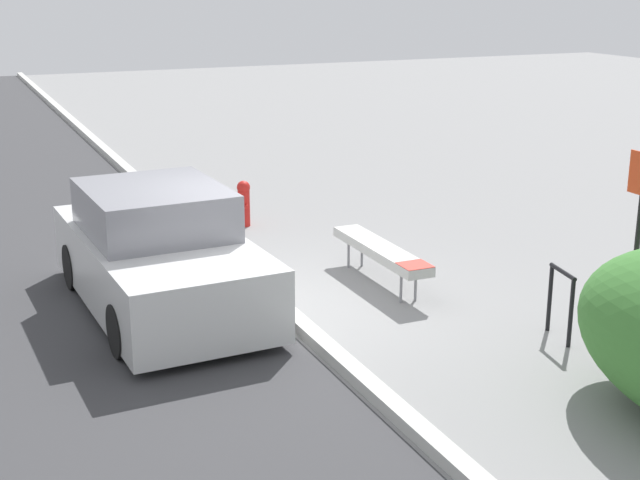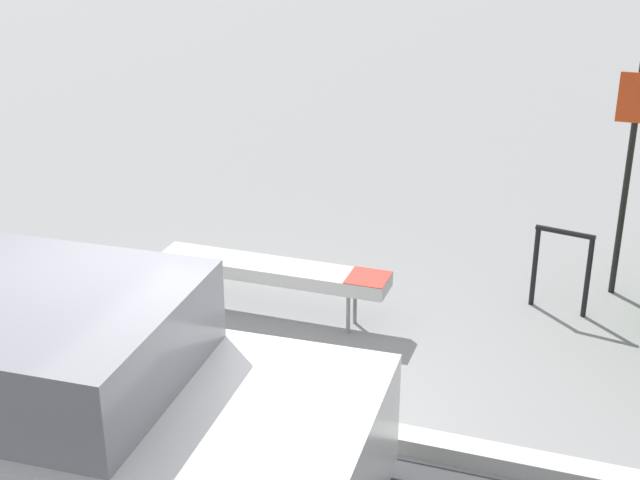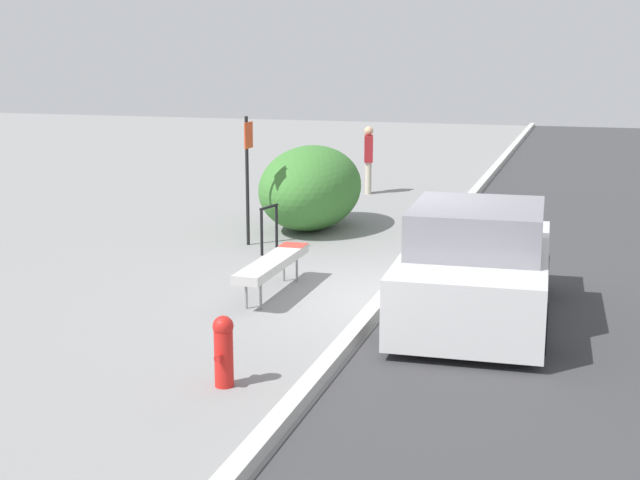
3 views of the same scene
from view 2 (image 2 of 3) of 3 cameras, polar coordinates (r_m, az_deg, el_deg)
The scene contains 6 objects.
ground_plane at distance 7.04m, azimuth -5.27°, elevation -11.03°, with size 60.00×60.00×0.00m, color gray.
curb at distance 7.00m, azimuth -5.29°, elevation -10.58°, with size 60.00×0.20×0.13m.
bench at distance 8.22m, azimuth -3.01°, elevation -1.99°, with size 2.20×0.38×0.54m.
bike_rack at distance 8.60m, azimuth 15.23°, elevation -1.36°, with size 0.55×0.15×0.83m.
sign_post at distance 8.83m, azimuth 19.21°, elevation 4.92°, with size 0.36×0.08×2.30m.
parked_car_near at distance 6.02m, azimuth -16.43°, elevation -10.67°, with size 4.08×1.98×1.52m.
Camera 2 is at (2.49, -5.30, 3.90)m, focal length 50.00 mm.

